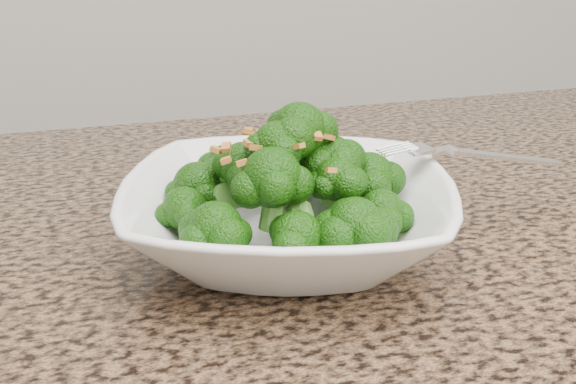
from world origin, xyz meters
name	(u,v)px	position (x,y,z in m)	size (l,w,h in m)	color
granite_counter	(490,306)	(0.00, 0.30, 0.89)	(1.64, 1.04, 0.03)	brown
bowl	(288,217)	(-0.12, 0.40, 0.93)	(0.25, 0.25, 0.06)	white
broccoli_pile	(288,131)	(-0.12, 0.40, 1.00)	(0.22, 0.22, 0.07)	#184F09
garlic_topping	(288,76)	(-0.12, 0.40, 1.04)	(0.13, 0.13, 0.01)	#CB7E31
fork	(446,150)	(0.02, 0.40, 0.97)	(0.19, 0.03, 0.01)	silver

